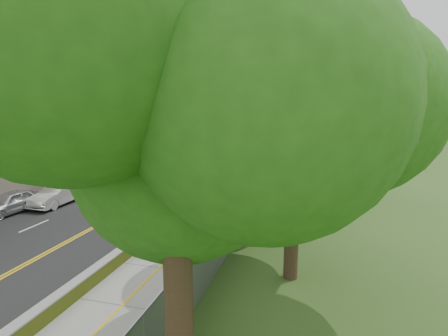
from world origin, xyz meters
The scene contains 26 objects.
ground centered at (0.00, 0.00, 0.00)m, with size 140.00×140.00×0.00m, color #33511E.
road centered at (-5.40, 15.00, 0.02)m, with size 11.20×66.00×0.04m, color black.
sidewalk centered at (2.55, 15.00, 0.03)m, with size 4.20×66.00×0.05m, color gray.
jersey_barrier centered at (0.25, 15.00, 0.30)m, with size 0.42×66.00×0.60m, color #A1C211.
rock_embankment centered at (-13.50, 15.00, 2.00)m, with size 5.00×66.00×4.00m, color #595147.
chainlink_fence centered at (4.65, 15.00, 1.00)m, with size 0.04×66.00×2.00m, color slate.
trees_embankment centered at (-13.00, 15.00, 10.50)m, with size 6.40×66.00×13.00m, color #5A8327, non-canonical shape.
trees_fenceside centered at (7.00, 15.00, 7.00)m, with size 7.00×66.00×14.00m, color #388120, non-canonical shape.
streetlight centered at (-10.46, 14.00, 4.64)m, with size 2.52×0.22×8.00m.
signpost centered at (1.05, -3.02, 1.96)m, with size 0.62×0.09×3.10m.
construction_barrel centered at (3.44, 23.96, 0.50)m, with size 0.55×0.55×0.90m, color #D36F00.
concrete_block centered at (4.12, -4.00, 0.47)m, with size 1.25×0.94×0.83m, color gray.
car_0 centered at (-10.60, -4.36, 0.77)m, with size 1.72×4.28×1.46m, color #BCBCC1.
car_1 centered at (-9.00, -1.83, 0.79)m, with size 1.58×4.54×1.49m, color white.
car_2 centered at (-10.60, 10.00, 0.84)m, with size 2.66×5.77×1.60m, color #5C1E1D.
car_3 centered at (-10.11, 12.95, 0.73)m, with size 1.92×4.72×1.37m, color black.
car_4 centered at (-10.60, 12.79, 0.73)m, with size 1.62×4.03×1.37m, color tan.
car_5 centered at (-9.00, 14.90, 0.85)m, with size 1.71×4.91×1.62m, color #ABAEB2.
car_6 centered at (-10.60, 20.65, 0.70)m, with size 2.19×4.75×1.32m, color black.
car_7 centered at (-9.00, 31.13, 0.84)m, with size 2.23×5.50×1.60m, color maroon.
car_8 centered at (-10.60, 32.42, 0.83)m, with size 1.88×4.66×1.59m, color #B9B9BE.
painter_0 centered at (1.45, 9.38, 0.82)m, with size 0.76×0.49×1.55m, color gold.
painter_1 centered at (1.45, 1.40, 0.96)m, with size 0.66×0.43×1.81m, color white.
painter_2 centered at (1.45, 11.53, 0.92)m, with size 0.85×0.66×1.75m, color black.
painter_3 centered at (0.75, 5.02, 0.99)m, with size 1.21×0.70×1.88m, color maroon.
person_far centered at (4.20, 16.27, 0.82)m, with size 0.90×0.37×1.54m, color black.
Camera 1 is at (8.55, -21.88, 6.98)m, focal length 28.00 mm.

